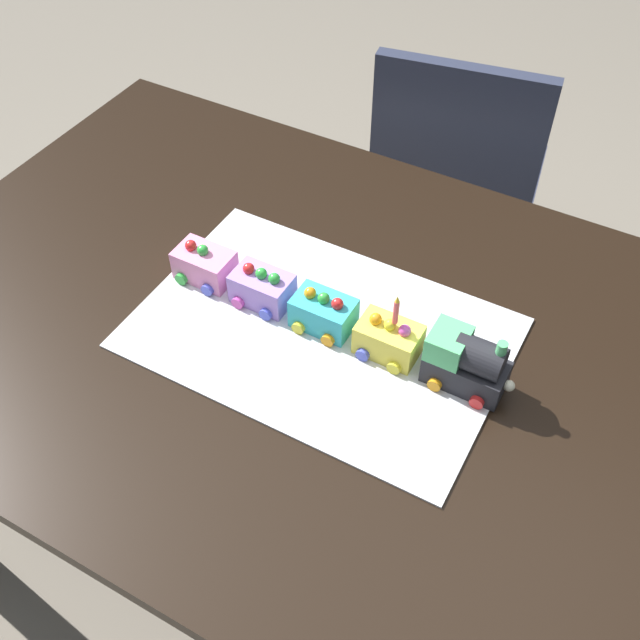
# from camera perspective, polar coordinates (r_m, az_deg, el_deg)

# --- Properties ---
(ground_plane) EXTENTS (8.00, 8.00, 0.00)m
(ground_plane) POSITION_cam_1_polar(r_m,az_deg,el_deg) (1.88, -1.88, -15.31)
(ground_plane) COLOR gray
(dining_table) EXTENTS (1.40, 1.00, 0.74)m
(dining_table) POSITION_cam_1_polar(r_m,az_deg,el_deg) (1.35, -2.53, -2.97)
(dining_table) COLOR black
(dining_table) RESTS_ON ground
(chair) EXTENTS (0.46, 0.46, 0.86)m
(chair) POSITION_cam_1_polar(r_m,az_deg,el_deg) (2.02, 10.18, 10.20)
(chair) COLOR #2D3347
(chair) RESTS_ON ground
(cake_board) EXTENTS (0.60, 0.40, 0.00)m
(cake_board) POSITION_cam_1_polar(r_m,az_deg,el_deg) (1.25, -0.00, -0.99)
(cake_board) COLOR silver
(cake_board) RESTS_ON dining_table
(cake_locomotive) EXTENTS (0.14, 0.08, 0.12)m
(cake_locomotive) POSITION_cam_1_polar(r_m,az_deg,el_deg) (1.16, 11.00, -3.15)
(cake_locomotive) COLOR #232328
(cake_locomotive) RESTS_ON cake_board
(cake_car_flatbed_lemon) EXTENTS (0.10, 0.08, 0.07)m
(cake_car_flatbed_lemon) POSITION_cam_1_polar(r_m,az_deg,el_deg) (1.20, 5.21, -1.41)
(cake_car_flatbed_lemon) COLOR #F4E04C
(cake_car_flatbed_lemon) RESTS_ON cake_board
(cake_car_gondola_turquoise) EXTENTS (0.10, 0.08, 0.07)m
(cake_car_gondola_turquoise) POSITION_cam_1_polar(r_m,az_deg,el_deg) (1.23, 0.27, 0.59)
(cake_car_gondola_turquoise) COLOR #38B7C6
(cake_car_gondola_turquoise) RESTS_ON cake_board
(cake_car_tanker_lavender) EXTENTS (0.10, 0.08, 0.07)m
(cake_car_tanker_lavender) POSITION_cam_1_polar(r_m,az_deg,el_deg) (1.28, -4.37, 2.46)
(cake_car_tanker_lavender) COLOR #AD84E0
(cake_car_tanker_lavender) RESTS_ON cake_board
(cake_car_caboose_bubblegum) EXTENTS (0.10, 0.08, 0.07)m
(cake_car_caboose_bubblegum) POSITION_cam_1_polar(r_m,az_deg,el_deg) (1.33, -8.71, 4.17)
(cake_car_caboose_bubblegum) COLOR pink
(cake_car_caboose_bubblegum) RESTS_ON cake_board
(birthday_candle) EXTENTS (0.01, 0.01, 0.06)m
(birthday_candle) POSITION_cam_1_polar(r_m,az_deg,el_deg) (1.15, 5.77, 0.76)
(birthday_candle) COLOR #F24C59
(birthday_candle) RESTS_ON cake_car_flatbed_lemon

